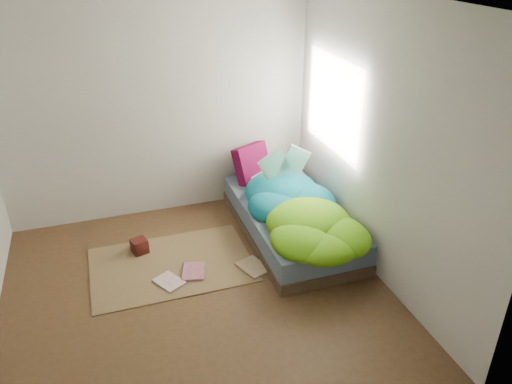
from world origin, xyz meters
TOP-DOWN VIEW (x-y plane):
  - ground at (0.00, 0.00)m, footprint 3.50×3.50m
  - room_walls at (0.01, 0.01)m, footprint 3.54×3.54m
  - bed at (1.22, 0.72)m, footprint 1.00×2.00m
  - duvet at (1.22, 0.50)m, footprint 0.96×1.84m
  - rug at (-0.15, 0.55)m, footprint 1.60×1.10m
  - pillow_floral at (1.30, 1.50)m, footprint 0.67×0.45m
  - pillow_magenta at (1.03, 1.51)m, footprint 0.46×0.32m
  - open_book at (1.25, 1.01)m, footprint 0.52×0.17m
  - wooden_box at (-0.43, 0.87)m, footprint 0.19×0.19m
  - floor_book_a at (-0.31, 0.21)m, footprint 0.32×0.35m
  - floor_book_b at (-0.07, 0.37)m, footprint 0.29×0.34m
  - floor_book_c at (0.51, 0.18)m, footprint 0.33×0.38m

SIDE VIEW (x-z plane):
  - ground at x=0.00m, z-range 0.00..0.00m
  - rug at x=-0.15m, z-range 0.00..0.01m
  - floor_book_a at x=-0.31m, z-range 0.01..0.03m
  - floor_book_c at x=0.51m, z-range 0.01..0.04m
  - floor_book_b at x=-0.07m, z-range 0.01..0.04m
  - wooden_box at x=-0.43m, z-range 0.01..0.16m
  - bed at x=1.22m, z-range 0.00..0.34m
  - pillow_floral at x=1.30m, z-range 0.34..0.48m
  - duvet at x=1.22m, z-range 0.34..0.68m
  - pillow_magenta at x=1.03m, z-range 0.34..0.78m
  - open_book at x=1.25m, z-range 0.68..0.99m
  - room_walls at x=0.01m, z-range 0.32..2.94m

